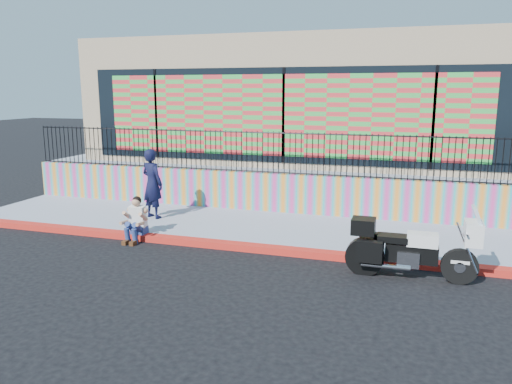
% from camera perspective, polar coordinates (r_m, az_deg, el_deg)
% --- Properties ---
extents(ground, '(90.00, 90.00, 0.00)m').
position_cam_1_polar(ground, '(11.54, -2.11, -6.57)').
color(ground, black).
rests_on(ground, ground).
extents(red_curb, '(16.00, 0.30, 0.15)m').
position_cam_1_polar(red_curb, '(11.51, -2.11, -6.21)').
color(red_curb, red).
rests_on(red_curb, ground).
extents(sidewalk, '(16.00, 3.00, 0.15)m').
position_cam_1_polar(sidewalk, '(13.01, 0.32, -4.10)').
color(sidewalk, '#939BB0').
rests_on(sidewalk, ground).
extents(mural_wall, '(16.00, 0.20, 1.10)m').
position_cam_1_polar(mural_wall, '(14.36, 2.20, -0.05)').
color(mural_wall, '#D8388E').
rests_on(mural_wall, sidewalk).
extents(metal_fence, '(15.80, 0.04, 1.20)m').
position_cam_1_polar(metal_fence, '(14.18, 2.24, 4.50)').
color(metal_fence, black).
rests_on(metal_fence, mural_wall).
extents(elevated_platform, '(16.00, 10.00, 1.25)m').
position_cam_1_polar(elevated_platform, '(19.27, 6.21, 2.63)').
color(elevated_platform, '#939BB0').
rests_on(elevated_platform, ground).
extents(storefront_building, '(14.00, 8.06, 4.00)m').
position_cam_1_polar(storefront_building, '(18.83, 6.25, 10.45)').
color(storefront_building, tan).
rests_on(storefront_building, elevated_platform).
extents(police_motorcycle, '(2.43, 0.80, 1.51)m').
position_cam_1_polar(police_motorcycle, '(10.07, 17.10, -6.03)').
color(police_motorcycle, black).
rests_on(police_motorcycle, ground).
extents(police_officer, '(0.81, 0.67, 1.90)m').
position_cam_1_polar(police_officer, '(13.84, -11.76, 0.95)').
color(police_officer, black).
rests_on(police_officer, sidewalk).
extents(seated_man, '(0.54, 0.71, 1.06)m').
position_cam_1_polar(seated_man, '(12.34, -13.68, -3.51)').
color(seated_man, navy).
rests_on(seated_man, ground).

